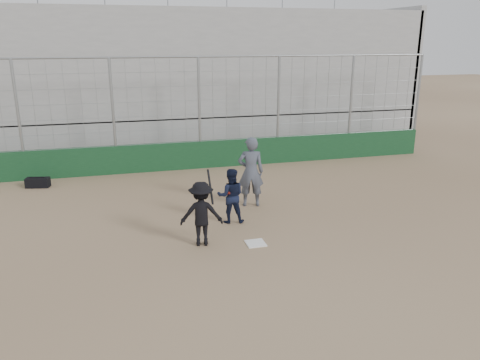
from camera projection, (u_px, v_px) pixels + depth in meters
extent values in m
plane|color=brown|center=(256.00, 244.00, 10.92)|extent=(90.00, 90.00, 0.00)
cube|color=white|center=(256.00, 243.00, 10.92)|extent=(0.44, 0.44, 0.02)
cube|color=#11371C|center=(201.00, 155.00, 17.25)|extent=(18.00, 0.25, 1.00)
cylinder|color=gray|center=(200.00, 114.00, 16.82)|extent=(0.10, 0.10, 4.00)
cylinder|color=gray|center=(417.00, 105.00, 19.06)|extent=(0.10, 0.10, 4.00)
cylinder|color=gray|center=(198.00, 57.00, 16.24)|extent=(18.00, 0.07, 0.07)
cube|color=gray|center=(181.00, 124.00, 21.74)|extent=(20.00, 6.70, 1.60)
cube|color=gray|center=(179.00, 60.00, 20.90)|extent=(20.00, 6.70, 4.20)
cube|color=gray|center=(376.00, 74.00, 23.62)|extent=(0.25, 6.70, 6.10)
imported|color=black|center=(201.00, 214.00, 10.69)|extent=(1.06, 0.73, 1.52)
cylinder|color=black|center=(210.00, 187.00, 10.72)|extent=(0.07, 0.57, 0.71)
imported|color=black|center=(231.00, 205.00, 12.06)|extent=(0.80, 0.68, 0.95)
sphere|color=maroon|center=(231.00, 191.00, 11.95)|extent=(0.28, 0.28, 0.28)
imported|color=#454A57|center=(251.00, 175.00, 13.19)|extent=(0.82, 0.63, 1.80)
cube|color=black|center=(38.00, 183.00, 15.05)|extent=(0.78, 0.45, 0.31)
cylinder|color=black|center=(37.00, 177.00, 15.00)|extent=(0.47, 0.14, 0.04)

